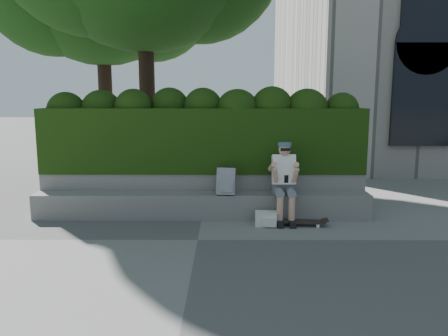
{
  "coord_description": "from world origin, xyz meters",
  "views": [
    {
      "loc": [
        0.42,
        -6.39,
        2.16
      ],
      "look_at": [
        0.4,
        1.0,
        0.95
      ],
      "focal_mm": 35.0,
      "sensor_mm": 36.0,
      "label": 1
    }
  ],
  "objects_px": {
    "skateboard": "(300,221)",
    "backpack_plaid": "(226,181)",
    "person": "(284,179)",
    "backpack_ground": "(266,219)"
  },
  "relations": [
    {
      "from": "person",
      "to": "skateboard",
      "type": "distance_m",
      "value": 0.79
    },
    {
      "from": "skateboard",
      "to": "backpack_plaid",
      "type": "xyz_separation_m",
      "value": [
        -1.24,
        0.4,
        0.61
      ]
    },
    {
      "from": "person",
      "to": "backpack_ground",
      "type": "distance_m",
      "value": 0.78
    },
    {
      "from": "backpack_plaid",
      "to": "backpack_ground",
      "type": "relative_size",
      "value": 1.31
    },
    {
      "from": "skateboard",
      "to": "backpack_plaid",
      "type": "bearing_deg",
      "value": 167.03
    },
    {
      "from": "skateboard",
      "to": "backpack_plaid",
      "type": "relative_size",
      "value": 1.82
    },
    {
      "from": "person",
      "to": "backpack_plaid",
      "type": "distance_m",
      "value": 1.01
    },
    {
      "from": "person",
      "to": "skateboard",
      "type": "relative_size",
      "value": 1.6
    },
    {
      "from": "skateboard",
      "to": "backpack_plaid",
      "type": "distance_m",
      "value": 1.44
    },
    {
      "from": "skateboard",
      "to": "backpack_ground",
      "type": "bearing_deg",
      "value": -177.21
    }
  ]
}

